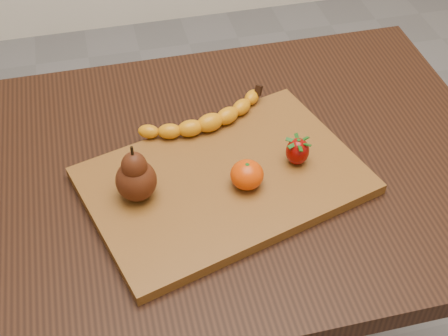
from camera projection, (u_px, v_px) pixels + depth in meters
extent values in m
cube|color=black|center=(220.00, 174.00, 1.10)|extent=(1.00, 0.70, 0.04)
cylinder|color=black|center=(11.00, 230.00, 1.50)|extent=(0.05, 0.05, 0.72)
cylinder|color=black|center=(359.00, 169.00, 1.65)|extent=(0.05, 0.05, 0.72)
cube|color=brown|center=(224.00, 181.00, 1.05)|extent=(0.52, 0.41, 0.02)
ellipsoid|color=#D23C02|center=(247.00, 175.00, 1.01)|extent=(0.07, 0.07, 0.05)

